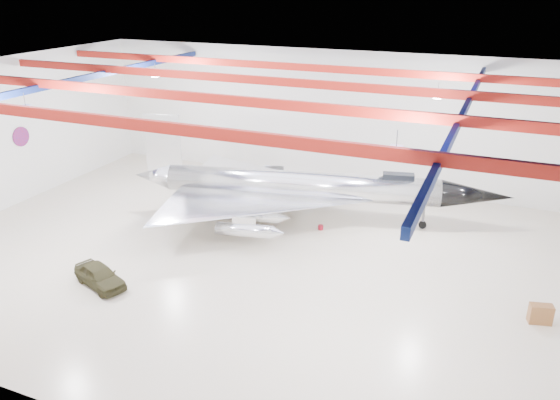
% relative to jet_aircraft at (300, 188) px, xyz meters
% --- Properties ---
extents(floor, '(40.00, 40.00, 0.00)m').
position_rel_jet_aircraft_xyz_m(floor, '(-1.24, -6.26, -2.40)').
color(floor, beige).
rests_on(floor, ground).
extents(wall_back, '(40.00, 0.00, 40.00)m').
position_rel_jet_aircraft_xyz_m(wall_back, '(-1.24, 8.74, 3.10)').
color(wall_back, silver).
rests_on(wall_back, floor).
extents(ceiling, '(40.00, 40.00, 0.00)m').
position_rel_jet_aircraft_xyz_m(ceiling, '(-1.24, -6.26, 8.60)').
color(ceiling, '#0A0F38').
rests_on(ceiling, wall_back).
extents(ceiling_structure, '(39.50, 29.50, 1.08)m').
position_rel_jet_aircraft_xyz_m(ceiling_structure, '(-1.24, -6.26, 7.93)').
color(ceiling_structure, maroon).
rests_on(ceiling_structure, ceiling).
extents(wall_roundel, '(0.10, 1.50, 1.50)m').
position_rel_jet_aircraft_xyz_m(wall_roundel, '(-21.18, -4.26, 2.60)').
color(wall_roundel, '#B21414').
rests_on(wall_roundel, wall_left).
extents(jet_aircraft, '(26.49, 18.28, 7.30)m').
position_rel_jet_aircraft_xyz_m(jet_aircraft, '(0.00, 0.00, 0.00)').
color(jet_aircraft, silver).
rests_on(jet_aircraft, floor).
extents(jeep, '(4.02, 2.71, 1.27)m').
position_rel_jet_aircraft_xyz_m(jeep, '(-7.09, -12.96, -1.76)').
color(jeep, '#34311A').
rests_on(jeep, floor).
extents(desk, '(1.22, 0.81, 1.02)m').
position_rel_jet_aircraft_xyz_m(desk, '(15.74, -7.26, -1.88)').
color(desk, brown).
rests_on(desk, floor).
extents(crate_ply, '(0.55, 0.44, 0.37)m').
position_rel_jet_aircraft_xyz_m(crate_ply, '(-5.63, -1.40, -2.21)').
color(crate_ply, olive).
rests_on(crate_ply, floor).
extents(toolbox_red, '(0.53, 0.47, 0.32)m').
position_rel_jet_aircraft_xyz_m(toolbox_red, '(-2.29, 1.10, -2.24)').
color(toolbox_red, maroon).
rests_on(toolbox_red, floor).
extents(crate_small, '(0.47, 0.39, 0.30)m').
position_rel_jet_aircraft_xyz_m(crate_small, '(-5.56, 2.17, -2.24)').
color(crate_small, '#59595B').
rests_on(crate_small, floor).
extents(tool_chest, '(0.47, 0.47, 0.32)m').
position_rel_jet_aircraft_xyz_m(tool_chest, '(1.96, -1.03, -2.23)').
color(tool_chest, maroon).
rests_on(tool_chest, floor).
extents(oil_barrel, '(0.57, 0.50, 0.34)m').
position_rel_jet_aircraft_xyz_m(oil_barrel, '(-2.30, -1.04, -2.22)').
color(oil_barrel, olive).
rests_on(oil_barrel, floor).
extents(spares_box, '(0.50, 0.50, 0.40)m').
position_rel_jet_aircraft_xyz_m(spares_box, '(-1.02, 4.46, -2.19)').
color(spares_box, '#59595B').
rests_on(spares_box, floor).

